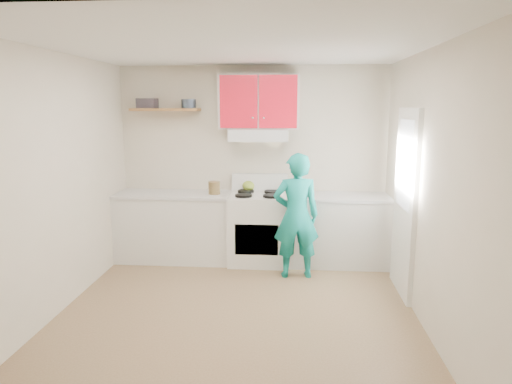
# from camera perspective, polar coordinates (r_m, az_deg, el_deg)

# --- Properties ---
(floor) EXTENTS (3.80, 3.80, 0.00)m
(floor) POSITION_cam_1_polar(r_m,az_deg,el_deg) (4.81, -2.37, -14.80)
(floor) COLOR brown
(floor) RESTS_ON ground
(ceiling) EXTENTS (3.60, 3.80, 0.04)m
(ceiling) POSITION_cam_1_polar(r_m,az_deg,el_deg) (4.38, -2.65, 17.62)
(ceiling) COLOR white
(ceiling) RESTS_ON floor
(back_wall) EXTENTS (3.60, 0.04, 2.60)m
(back_wall) POSITION_cam_1_polar(r_m,az_deg,el_deg) (6.28, -0.40, 3.64)
(back_wall) COLOR beige
(back_wall) RESTS_ON floor
(front_wall) EXTENTS (3.60, 0.04, 2.60)m
(front_wall) POSITION_cam_1_polar(r_m,az_deg,el_deg) (2.59, -7.64, -6.72)
(front_wall) COLOR beige
(front_wall) RESTS_ON floor
(left_wall) EXTENTS (0.04, 3.80, 2.60)m
(left_wall) POSITION_cam_1_polar(r_m,az_deg,el_deg) (4.96, -23.60, 0.86)
(left_wall) COLOR beige
(left_wall) RESTS_ON floor
(right_wall) EXTENTS (0.04, 3.80, 2.60)m
(right_wall) POSITION_cam_1_polar(r_m,az_deg,el_deg) (4.56, 20.56, 0.27)
(right_wall) COLOR beige
(right_wall) RESTS_ON floor
(door) EXTENTS (0.05, 0.85, 2.05)m
(door) POSITION_cam_1_polar(r_m,az_deg,el_deg) (5.27, 18.04, -1.29)
(door) COLOR white
(door) RESTS_ON floor
(door_glass) EXTENTS (0.01, 0.55, 0.95)m
(door_glass) POSITION_cam_1_polar(r_m,az_deg,el_deg) (5.20, 18.02, 3.30)
(door_glass) COLOR white
(door_glass) RESTS_ON door
(counter_left) EXTENTS (1.52, 0.60, 0.90)m
(counter_left) POSITION_cam_1_polar(r_m,az_deg,el_deg) (6.33, -10.07, -4.32)
(counter_left) COLOR silver
(counter_left) RESTS_ON floor
(counter_right) EXTENTS (1.32, 0.60, 0.90)m
(counter_right) POSITION_cam_1_polar(r_m,az_deg,el_deg) (6.16, 10.03, -4.73)
(counter_right) COLOR silver
(counter_right) RESTS_ON floor
(stove) EXTENTS (0.76, 0.65, 0.92)m
(stove) POSITION_cam_1_polar(r_m,az_deg,el_deg) (6.12, 0.29, -4.57)
(stove) COLOR white
(stove) RESTS_ON floor
(range_hood) EXTENTS (0.76, 0.44, 0.15)m
(range_hood) POSITION_cam_1_polar(r_m,az_deg,el_deg) (6.02, 0.37, 7.11)
(range_hood) COLOR silver
(range_hood) RESTS_ON back_wall
(upper_cabinets) EXTENTS (1.02, 0.33, 0.70)m
(upper_cabinets) POSITION_cam_1_polar(r_m,az_deg,el_deg) (6.06, 0.42, 11.15)
(upper_cabinets) COLOR #B50F20
(upper_cabinets) RESTS_ON back_wall
(shelf) EXTENTS (0.90, 0.30, 0.04)m
(shelf) POSITION_cam_1_polar(r_m,az_deg,el_deg) (6.29, -11.18, 10.03)
(shelf) COLOR brown
(shelf) RESTS_ON back_wall
(books) EXTENTS (0.26, 0.20, 0.13)m
(books) POSITION_cam_1_polar(r_m,az_deg,el_deg) (6.39, -13.37, 10.69)
(books) COLOR #403840
(books) RESTS_ON shelf
(tin) EXTENTS (0.22, 0.22, 0.12)m
(tin) POSITION_cam_1_polar(r_m,az_deg,el_deg) (6.21, -8.37, 10.81)
(tin) COLOR #333D4C
(tin) RESTS_ON shelf
(kettle) EXTENTS (0.23, 0.23, 0.15)m
(kettle) POSITION_cam_1_polar(r_m,az_deg,el_deg) (6.27, -0.94, 0.80)
(kettle) COLOR olive
(kettle) RESTS_ON stove
(crock) EXTENTS (0.17, 0.17, 0.19)m
(crock) POSITION_cam_1_polar(r_m,az_deg,el_deg) (6.07, -5.21, 0.42)
(crock) COLOR brown
(crock) RESTS_ON counter_left
(cutting_board) EXTENTS (0.36, 0.29, 0.02)m
(cutting_board) POSITION_cam_1_polar(r_m,az_deg,el_deg) (6.04, 8.10, -0.51)
(cutting_board) COLOR olive
(cutting_board) RESTS_ON counter_right
(silicone_mat) EXTENTS (0.30, 0.26, 0.01)m
(silicone_mat) POSITION_cam_1_polar(r_m,az_deg,el_deg) (6.07, 14.06, -0.72)
(silicone_mat) COLOR red
(silicone_mat) RESTS_ON counter_right
(person) EXTENTS (0.60, 0.44, 1.53)m
(person) POSITION_cam_1_polar(r_m,az_deg,el_deg) (5.55, 5.03, -2.98)
(person) COLOR #0E8079
(person) RESTS_ON floor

